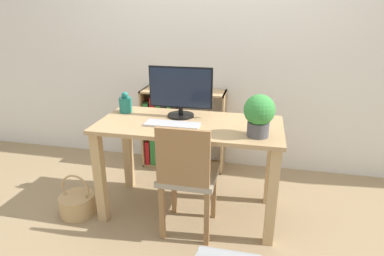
{
  "coord_description": "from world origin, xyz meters",
  "views": [
    {
      "loc": [
        0.51,
        -2.21,
        1.58
      ],
      "look_at": [
        0.0,
        0.1,
        0.7
      ],
      "focal_mm": 30.0,
      "sensor_mm": 36.0,
      "label": 1
    }
  ],
  "objects_px": {
    "chair": "(187,175)",
    "bookshelf": "(170,129)",
    "basket": "(77,204)",
    "vase": "(125,104)",
    "potted_plant": "(259,114)",
    "monitor": "(180,90)",
    "keyboard": "(172,124)"
  },
  "relations": [
    {
      "from": "monitor",
      "to": "keyboard",
      "type": "bearing_deg",
      "value": -92.35
    },
    {
      "from": "basket",
      "to": "chair",
      "type": "bearing_deg",
      "value": -2.26
    },
    {
      "from": "vase",
      "to": "basket",
      "type": "xyz_separation_m",
      "value": [
        -0.31,
        -0.39,
        -0.75
      ]
    },
    {
      "from": "monitor",
      "to": "chair",
      "type": "xyz_separation_m",
      "value": [
        0.15,
        -0.42,
        -0.5
      ]
    },
    {
      "from": "potted_plant",
      "to": "basket",
      "type": "distance_m",
      "value": 1.63
    },
    {
      "from": "keyboard",
      "to": "potted_plant",
      "type": "distance_m",
      "value": 0.64
    },
    {
      "from": "chair",
      "to": "basket",
      "type": "relative_size",
      "value": 2.47
    },
    {
      "from": "vase",
      "to": "bookshelf",
      "type": "height_order",
      "value": "vase"
    },
    {
      "from": "keyboard",
      "to": "chair",
      "type": "xyz_separation_m",
      "value": [
        0.16,
        -0.2,
        -0.29
      ]
    },
    {
      "from": "keyboard",
      "to": "chair",
      "type": "height_order",
      "value": "chair"
    },
    {
      "from": "vase",
      "to": "potted_plant",
      "type": "bearing_deg",
      "value": -16.04
    },
    {
      "from": "keyboard",
      "to": "bookshelf",
      "type": "height_order",
      "value": "bookshelf"
    },
    {
      "from": "keyboard",
      "to": "vase",
      "type": "height_order",
      "value": "vase"
    },
    {
      "from": "bookshelf",
      "to": "basket",
      "type": "bearing_deg",
      "value": -115.44
    },
    {
      "from": "bookshelf",
      "to": "basket",
      "type": "distance_m",
      "value": 1.18
    },
    {
      "from": "potted_plant",
      "to": "keyboard",
      "type": "bearing_deg",
      "value": 172.75
    },
    {
      "from": "chair",
      "to": "basket",
      "type": "bearing_deg",
      "value": 174.3
    },
    {
      "from": "chair",
      "to": "bookshelf",
      "type": "relative_size",
      "value": 1.04
    },
    {
      "from": "bookshelf",
      "to": "potted_plant",
      "type": "bearing_deg",
      "value": -46.58
    },
    {
      "from": "bookshelf",
      "to": "monitor",
      "type": "bearing_deg",
      "value": -65.95
    },
    {
      "from": "monitor",
      "to": "keyboard",
      "type": "relative_size",
      "value": 1.24
    },
    {
      "from": "keyboard",
      "to": "basket",
      "type": "bearing_deg",
      "value": -168.35
    },
    {
      "from": "chair",
      "to": "basket",
      "type": "xyz_separation_m",
      "value": [
        -0.93,
        0.04,
        -0.39
      ]
    },
    {
      "from": "bookshelf",
      "to": "keyboard",
      "type": "bearing_deg",
      "value": -72.14
    },
    {
      "from": "vase",
      "to": "potted_plant",
      "type": "distance_m",
      "value": 1.13
    },
    {
      "from": "vase",
      "to": "bookshelf",
      "type": "relative_size",
      "value": 0.2
    },
    {
      "from": "potted_plant",
      "to": "bookshelf",
      "type": "distance_m",
      "value": 1.41
    },
    {
      "from": "monitor",
      "to": "potted_plant",
      "type": "distance_m",
      "value": 0.68
    },
    {
      "from": "monitor",
      "to": "bookshelf",
      "type": "distance_m",
      "value": 0.92
    },
    {
      "from": "potted_plant",
      "to": "bookshelf",
      "type": "height_order",
      "value": "potted_plant"
    },
    {
      "from": "monitor",
      "to": "chair",
      "type": "distance_m",
      "value": 0.67
    },
    {
      "from": "monitor",
      "to": "keyboard",
      "type": "distance_m",
      "value": 0.3
    }
  ]
}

